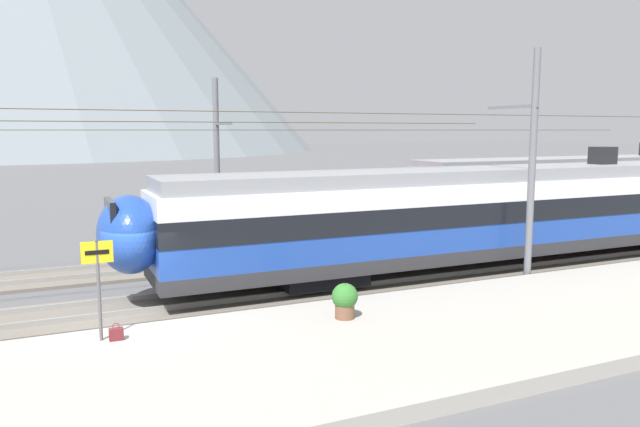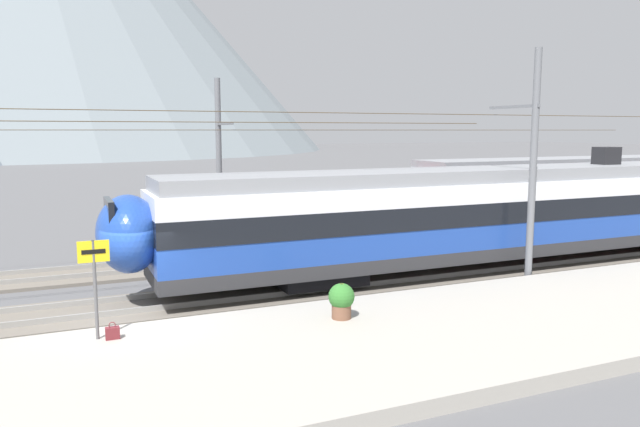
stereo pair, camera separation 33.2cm
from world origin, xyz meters
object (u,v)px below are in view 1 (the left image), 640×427
object	(u,v)px
train_near_platform	(509,210)
catenary_mast_far_side	(218,164)
handbag_near_sign	(116,334)
catenary_mast_mid	(529,163)
platform_sign	(98,268)
train_far_track	(595,188)
potted_plant_platform_edge	(345,299)

from	to	relation	value
train_near_platform	catenary_mast_far_side	world-z (taller)	catenary_mast_far_side
catenary_mast_far_side	handbag_near_sign	distance (m)	12.09
catenary_mast_mid	catenary_mast_far_side	world-z (taller)	catenary_mast_mid
catenary_mast_far_side	catenary_mast_mid	bearing A→B (deg)	-47.00
platform_sign	handbag_near_sign	world-z (taller)	platform_sign
train_near_platform	catenary_mast_far_side	bearing A→B (deg)	143.36
platform_sign	train_near_platform	bearing A→B (deg)	12.31
train_far_track	catenary_mast_mid	xyz separation A→B (m)	(-11.24, -7.05, 1.91)
train_far_track	platform_sign	xyz separation A→B (m)	(-25.18, -8.32, -0.15)
potted_plant_platform_edge	train_far_track	bearing A→B (deg)	25.48
platform_sign	potted_plant_platform_edge	bearing A→B (deg)	-8.24
handbag_near_sign	platform_sign	bearing A→B (deg)	156.18
catenary_mast_mid	platform_sign	size ratio (longest dim) A/B	17.46
train_far_track	catenary_mast_far_side	bearing A→B (deg)	174.44
potted_plant_platform_edge	handbag_near_sign	bearing A→B (deg)	172.71
potted_plant_platform_edge	catenary_mast_far_side	bearing A→B (deg)	91.75
platform_sign	handbag_near_sign	bearing A→B (deg)	-23.82
catenary_mast_mid	train_near_platform	bearing A→B (deg)	63.03
train_near_platform	catenary_mast_mid	xyz separation A→B (m)	(-1.01, -1.99, 1.90)
train_near_platform	platform_sign	xyz separation A→B (m)	(-14.95, -3.26, -0.15)
train_near_platform	catenary_mast_mid	size ratio (longest dim) A/B	0.71
catenary_mast_mid	handbag_near_sign	size ratio (longest dim) A/B	98.59
catenary_mast_far_side	train_near_platform	bearing A→B (deg)	-36.64
train_far_track	handbag_near_sign	distance (m)	26.31
train_far_track	catenary_mast_mid	world-z (taller)	catenary_mast_mid
catenary_mast_mid	train_far_track	bearing A→B (deg)	32.09
train_far_track	catenary_mast_far_side	xyz separation A→B (m)	(-19.60, 1.91, 1.62)
platform_sign	catenary_mast_far_side	bearing A→B (deg)	61.38
catenary_mast_mid	potted_plant_platform_edge	size ratio (longest dim) A/B	44.02
catenary_mast_far_side	platform_sign	size ratio (longest dim) A/B	17.46
train_far_track	catenary_mast_mid	bearing A→B (deg)	-147.91
catenary_mast_mid	potted_plant_platform_edge	distance (m)	8.91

